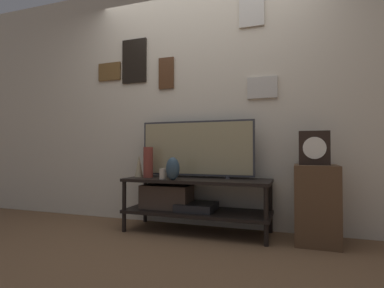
{
  "coord_description": "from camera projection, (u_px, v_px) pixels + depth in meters",
  "views": [
    {
      "loc": [
        0.91,
        -2.47,
        0.79
      ],
      "look_at": [
        -0.05,
        0.29,
        0.85
      ],
      "focal_mm": 28.0,
      "sensor_mm": 36.0,
      "label": 1
    }
  ],
  "objects": [
    {
      "name": "mantel_clock",
      "position": [
        314.0,
        148.0,
        2.57
      ],
      "size": [
        0.25,
        0.11,
        0.29
      ],
      "color": "black",
      "rests_on": "side_table"
    },
    {
      "name": "media_console",
      "position": [
        186.0,
        198.0,
        2.93
      ],
      "size": [
        1.41,
        0.49,
        0.52
      ],
      "color": "black",
      "rests_on": "ground_plane"
    },
    {
      "name": "vase_urn_stoneware",
      "position": [
        173.0,
        169.0,
        2.78
      ],
      "size": [
        0.13,
        0.11,
        0.21
      ],
      "color": "#2D4251",
      "rests_on": "media_console"
    },
    {
      "name": "vase_tall_ceramic",
      "position": [
        148.0,
        162.0,
        3.05
      ],
      "size": [
        0.1,
        0.1,
        0.31
      ],
      "color": "brown",
      "rests_on": "media_console"
    },
    {
      "name": "wall_back",
      "position": [
        205.0,
        97.0,
        3.2
      ],
      "size": [
        6.4,
        0.08,
        2.7
      ],
      "color": "beige",
      "rests_on": "ground_plane"
    },
    {
      "name": "side_table",
      "position": [
        316.0,
        204.0,
        2.57
      ],
      "size": [
        0.36,
        0.43,
        0.66
      ],
      "color": "#513823",
      "rests_on": "ground_plane"
    },
    {
      "name": "television",
      "position": [
        196.0,
        148.0,
        3.02
      ],
      "size": [
        1.17,
        0.05,
        0.57
      ],
      "color": "#333338",
      "rests_on": "media_console"
    },
    {
      "name": "ground_plane",
      "position": [
        187.0,
        240.0,
        2.62
      ],
      "size": [
        12.0,
        12.0,
        0.0
      ],
      "primitive_type": "plane",
      "color": "brown"
    },
    {
      "name": "candle_jar",
      "position": [
        163.0,
        174.0,
        2.85
      ],
      "size": [
        0.07,
        0.07,
        0.1
      ],
      "color": "#C1B29E",
      "rests_on": "media_console"
    },
    {
      "name": "vase_slim_bronze",
      "position": [
        139.0,
        166.0,
        3.09
      ],
      "size": [
        0.09,
        0.09,
        0.23
      ],
      "color": "tan",
      "rests_on": "media_console"
    }
  ]
}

